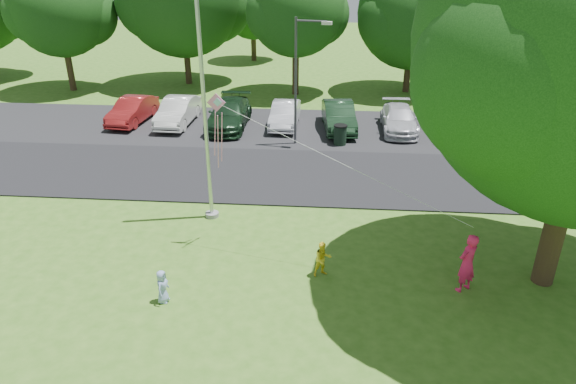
# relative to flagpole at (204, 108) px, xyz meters

# --- Properties ---
(ground) EXTENTS (120.00, 120.00, 0.00)m
(ground) POSITION_rel_flagpole_xyz_m (3.50, -5.00, -4.17)
(ground) COLOR #37661A
(ground) RESTS_ON ground
(park_road) EXTENTS (60.00, 6.00, 0.06)m
(park_road) POSITION_rel_flagpole_xyz_m (3.50, 4.00, -4.14)
(park_road) COLOR black
(park_road) RESTS_ON ground
(parking_strip) EXTENTS (42.00, 7.00, 0.06)m
(parking_strip) POSITION_rel_flagpole_xyz_m (3.50, 10.50, -4.14)
(parking_strip) COLOR black
(parking_strip) RESTS_ON ground
(flagpole) EXTENTS (0.50, 0.50, 10.00)m
(flagpole) POSITION_rel_flagpole_xyz_m (0.00, 0.00, 0.00)
(flagpole) COLOR #B7BABF
(flagpole) RESTS_ON ground
(street_lamp) EXTENTS (1.74, 0.46, 6.20)m
(street_lamp) POSITION_rel_flagpole_xyz_m (2.81, 7.96, -0.44)
(street_lamp) COLOR #3F3F44
(street_lamp) RESTS_ON ground
(trash_can) EXTENTS (0.68, 0.68, 1.08)m
(trash_can) POSITION_rel_flagpole_xyz_m (4.84, 8.00, -3.62)
(trash_can) COLOR black
(trash_can) RESTS_ON ground
(tree_row) EXTENTS (64.35, 11.94, 10.88)m
(tree_row) POSITION_rel_flagpole_xyz_m (5.09, 19.23, 1.55)
(tree_row) COLOR #332316
(tree_row) RESTS_ON ground
(horizon_trees) EXTENTS (77.46, 7.20, 7.02)m
(horizon_trees) POSITION_rel_flagpole_xyz_m (7.56, 28.88, 0.14)
(horizon_trees) COLOR #332316
(horizon_trees) RESTS_ON ground
(parked_cars) EXTENTS (22.80, 5.08, 1.48)m
(parked_cars) POSITION_rel_flagpole_xyz_m (2.99, 10.45, -3.40)
(parked_cars) COLOR maroon
(parked_cars) RESTS_ON ground
(woman) EXTENTS (0.81, 0.76, 1.85)m
(woman) POSITION_rel_flagpole_xyz_m (8.31, -3.88, -3.24)
(woman) COLOR #FB2162
(woman) RESTS_ON ground
(child_yellow) EXTENTS (0.69, 0.62, 1.14)m
(child_yellow) POSITION_rel_flagpole_xyz_m (4.18, -3.47, -3.59)
(child_yellow) COLOR yellow
(child_yellow) RESTS_ON ground
(child_blue) EXTENTS (0.38, 0.53, 1.02)m
(child_blue) POSITION_rel_flagpole_xyz_m (-0.28, -5.13, -3.66)
(child_blue) COLOR #889ED2
(child_blue) RESTS_ON ground
(kite) EXTENTS (7.82, 2.52, 3.03)m
(kite) POSITION_rel_flagpole_xyz_m (1.03, -1.70, 0.16)
(kite) COLOR pink
(kite) RESTS_ON ground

